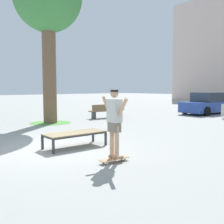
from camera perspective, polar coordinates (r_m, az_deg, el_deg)
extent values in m
plane|color=#999993|center=(8.32, -13.22, -7.62)|extent=(120.00, 120.00, 0.00)
cube|color=#38383D|center=(9.12, -4.08, -5.15)|extent=(0.06, 0.06, 0.38)
cube|color=#38383D|center=(8.57, -1.36, -5.81)|extent=(0.06, 0.06, 0.38)
cube|color=#38383D|center=(8.22, -14.69, -6.46)|extent=(0.06, 0.06, 0.38)
cube|color=#38383D|center=(7.60, -12.46, -7.36)|extent=(0.06, 0.06, 0.38)
cylinder|color=#38383D|center=(8.59, -9.12, -4.39)|extent=(0.10, 1.90, 0.05)
cylinder|color=#38383D|center=(8.00, -6.59, -5.06)|extent=(0.10, 1.90, 0.05)
cylinder|color=#38383D|center=(8.80, -2.77, -4.10)|extent=(0.76, 0.07, 0.05)
cylinder|color=#38383D|center=(7.86, -13.65, -5.36)|extent=(0.76, 0.07, 0.05)
cube|color=#847051|center=(8.29, -7.90, -4.44)|extent=(0.81, 1.92, 0.03)
cube|color=#9E754C|center=(6.65, 0.50, -9.99)|extent=(0.26, 0.81, 0.02)
cylinder|color=silver|center=(6.89, 2.01, -9.94)|extent=(0.03, 0.06, 0.06)
cylinder|color=silver|center=(6.78, 2.81, -10.20)|extent=(0.03, 0.06, 0.06)
cylinder|color=silver|center=(6.57, -1.89, -10.70)|extent=(0.03, 0.06, 0.06)
cylinder|color=silver|center=(6.45, -1.11, -11.00)|extent=(0.03, 0.06, 0.06)
cylinder|color=tan|center=(6.63, -0.02, -6.32)|extent=(0.11, 0.11, 0.82)
cube|color=#99704C|center=(6.75, 0.33, -9.40)|extent=(0.12, 0.25, 0.07)
cylinder|color=tan|center=(6.47, 1.04, -6.61)|extent=(0.11, 0.11, 0.82)
cube|color=#99704C|center=(6.59, 1.39, -9.75)|extent=(0.12, 0.25, 0.07)
cube|color=#756B5B|center=(6.49, 0.51, -3.23)|extent=(0.31, 0.22, 0.24)
cube|color=silver|center=(6.44, 0.51, 0.29)|extent=(0.38, 0.25, 0.56)
cylinder|color=tan|center=(6.68, -1.04, 1.13)|extent=(0.40, 0.11, 0.52)
cylinder|color=tan|center=(6.20, 2.18, 0.81)|extent=(0.40, 0.11, 0.52)
sphere|color=tan|center=(6.42, 0.51, 3.94)|extent=(0.20, 0.20, 0.20)
cylinder|color=black|center=(6.42, 0.51, 4.57)|extent=(0.19, 0.19, 0.05)
cylinder|color=brown|center=(14.13, -13.24, 7.72)|extent=(0.69, 0.69, 4.95)
cylinder|color=#519342|center=(14.23, -13.03, -2.28)|extent=(2.10, 2.10, 0.01)
cube|color=#28479E|center=(19.84, 19.62, 1.11)|extent=(1.90, 4.28, 0.70)
cube|color=#2D3847|center=(19.93, 19.91, 3.05)|extent=(1.66, 2.17, 0.64)
cylinder|color=black|center=(18.30, 19.66, 0.13)|extent=(0.25, 0.61, 0.60)
cylinder|color=black|center=(19.26, 15.39, 0.48)|extent=(0.25, 0.61, 0.60)
cylinder|color=black|center=(21.40, 19.56, 0.83)|extent=(0.25, 0.61, 0.60)
cube|color=brown|center=(16.33, -1.11, 0.31)|extent=(0.59, 2.42, 0.06)
cube|color=brown|center=(16.15, -0.70, 1.04)|extent=(0.20, 2.40, 0.36)
cube|color=#424247|center=(15.81, -3.93, -0.70)|extent=(0.38, 0.10, 0.40)
cube|color=#424247|center=(16.93, 1.52, -0.30)|extent=(0.38, 0.10, 0.40)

